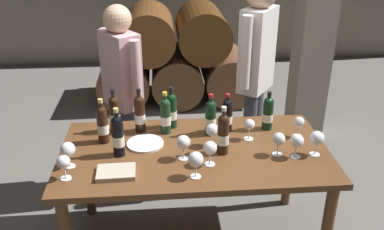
{
  "coord_description": "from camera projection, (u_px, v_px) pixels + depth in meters",
  "views": [
    {
      "loc": [
        -0.2,
        -2.32,
        2.13
      ],
      "look_at": [
        0.0,
        0.2,
        0.91
      ],
      "focal_mm": 39.58,
      "sensor_mm": 36.0,
      "label": 1
    }
  ],
  "objects": [
    {
      "name": "wine_glass_10",
      "position": [
        279.0,
        140.0,
        2.59
      ],
      "size": [
        0.08,
        0.08,
        0.15
      ],
      "color": "white",
      "rests_on": "dining_table"
    },
    {
      "name": "serving_plate",
      "position": [
        145.0,
        143.0,
        2.75
      ],
      "size": [
        0.24,
        0.24,
        0.01
      ],
      "primitive_type": "cylinder",
      "color": "white",
      "rests_on": "dining_table"
    },
    {
      "name": "wine_bottle_3",
      "position": [
        103.0,
        124.0,
        2.73
      ],
      "size": [
        0.07,
        0.07,
        0.31
      ],
      "color": "black",
      "rests_on": "dining_table"
    },
    {
      "name": "wine_bottle_5",
      "position": [
        118.0,
        135.0,
        2.57
      ],
      "size": [
        0.07,
        0.07,
        0.32
      ],
      "color": "black",
      "rests_on": "dining_table"
    },
    {
      "name": "wine_glass_5",
      "position": [
        297.0,
        141.0,
        2.56
      ],
      "size": [
        0.08,
        0.08,
        0.16
      ],
      "color": "white",
      "rests_on": "dining_table"
    },
    {
      "name": "sommelier_presenting",
      "position": [
        256.0,
        66.0,
        3.28
      ],
      "size": [
        0.33,
        0.42,
        1.72
      ],
      "color": "#383842",
      "rests_on": "ground_plane"
    },
    {
      "name": "wine_glass_3",
      "position": [
        196.0,
        160.0,
        2.37
      ],
      "size": [
        0.09,
        0.09,
        0.16
      ],
      "color": "white",
      "rests_on": "dining_table"
    },
    {
      "name": "wine_bottle_4",
      "position": [
        211.0,
        117.0,
        2.82
      ],
      "size": [
        0.07,
        0.07,
        0.29
      ],
      "color": "black",
      "rests_on": "dining_table"
    },
    {
      "name": "wine_bottle_1",
      "position": [
        227.0,
        115.0,
        2.88
      ],
      "size": [
        0.07,
        0.07,
        0.27
      ],
      "color": "black",
      "rests_on": "dining_table"
    },
    {
      "name": "stone_pillar",
      "position": [
        317.0,
        9.0,
        3.98
      ],
      "size": [
        0.32,
        0.32,
        2.6
      ],
      "primitive_type": "cube",
      "color": "gray",
      "rests_on": "ground_plane"
    },
    {
      "name": "wine_glass_1",
      "position": [
        68.0,
        150.0,
        2.46
      ],
      "size": [
        0.09,
        0.09,
        0.16
      ],
      "color": "white",
      "rests_on": "dining_table"
    },
    {
      "name": "dining_table",
      "position": [
        194.0,
        162.0,
        2.73
      ],
      "size": [
        1.7,
        0.9,
        0.76
      ],
      "color": "brown",
      "rests_on": "ground_plane"
    },
    {
      "name": "wine_bottle_8",
      "position": [
        223.0,
        134.0,
        2.6
      ],
      "size": [
        0.07,
        0.07,
        0.32
      ],
      "color": "black",
      "rests_on": "dining_table"
    },
    {
      "name": "tasting_notebook",
      "position": [
        116.0,
        172.0,
        2.43
      ],
      "size": [
        0.22,
        0.17,
        0.03
      ],
      "primitive_type": "cube",
      "rotation": [
        0.0,
        0.0,
        0.03
      ],
      "color": "#B2A893",
      "rests_on": "dining_table"
    },
    {
      "name": "wine_glass_6",
      "position": [
        183.0,
        143.0,
        2.54
      ],
      "size": [
        0.09,
        0.09,
        0.16
      ],
      "color": "white",
      "rests_on": "dining_table"
    },
    {
      "name": "wine_glass_4",
      "position": [
        317.0,
        139.0,
        2.59
      ],
      "size": [
        0.09,
        0.09,
        0.16
      ],
      "color": "white",
      "rests_on": "dining_table"
    },
    {
      "name": "wine_bottle_2",
      "position": [
        140.0,
        113.0,
        2.86
      ],
      "size": [
        0.07,
        0.07,
        0.31
      ],
      "color": "black",
      "rests_on": "dining_table"
    },
    {
      "name": "wine_bottle_6",
      "position": [
        171.0,
        110.0,
        2.92
      ],
      "size": [
        0.07,
        0.07,
        0.3
      ],
      "color": "black",
      "rests_on": "dining_table"
    },
    {
      "name": "wine_glass_2",
      "position": [
        299.0,
        123.0,
        2.8
      ],
      "size": [
        0.07,
        0.07,
        0.15
      ],
      "color": "white",
      "rests_on": "dining_table"
    },
    {
      "name": "wine_glass_7",
      "position": [
        210.0,
        149.0,
        2.48
      ],
      "size": [
        0.08,
        0.08,
        0.16
      ],
      "color": "white",
      "rests_on": "dining_table"
    },
    {
      "name": "wine_glass_9",
      "position": [
        249.0,
        125.0,
        2.77
      ],
      "size": [
        0.07,
        0.07,
        0.15
      ],
      "color": "white",
      "rests_on": "dining_table"
    },
    {
      "name": "taster_seated_left",
      "position": [
        122.0,
        86.0,
        3.23
      ],
      "size": [
        0.33,
        0.42,
        1.54
      ],
      "color": "#383842",
      "rests_on": "ground_plane"
    },
    {
      "name": "barrel_stack",
      "position": [
        176.0,
        58.0,
        5.13
      ],
      "size": [
        1.86,
        0.9,
        1.15
      ],
      "color": "brown",
      "rests_on": "ground_plane"
    },
    {
      "name": "wine_bottle_7",
      "position": [
        115.0,
        114.0,
        2.86
      ],
      "size": [
        0.07,
        0.07,
        0.31
      ],
      "color": "black",
      "rests_on": "dining_table"
    },
    {
      "name": "wine_glass_8",
      "position": [
        63.0,
        163.0,
        2.35
      ],
      "size": [
        0.08,
        0.08,
        0.15
      ],
      "color": "white",
      "rests_on": "dining_table"
    },
    {
      "name": "wine_glass_0",
      "position": [
        212.0,
        131.0,
        2.69
      ],
      "size": [
        0.08,
        0.08,
        0.16
      ],
      "color": "white",
      "rests_on": "dining_table"
    },
    {
      "name": "wine_bottle_0",
      "position": [
        268.0,
        113.0,
        2.9
      ],
      "size": [
        0.07,
        0.07,
        0.28
      ],
      "color": "black",
      "rests_on": "dining_table"
    },
    {
      "name": "wine_bottle_9",
      "position": [
        165.0,
        115.0,
        2.85
      ],
      "size": [
        0.07,
        0.07,
        0.3
      ],
      "color": "#19381E",
      "rests_on": "dining_table"
    }
  ]
}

